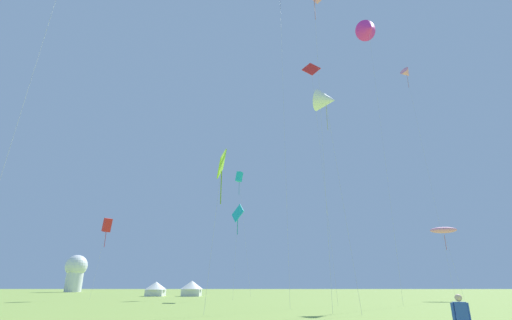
{
  "coord_description": "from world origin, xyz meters",
  "views": [
    {
      "loc": [
        0.36,
        -5.57,
        2.0
      ],
      "look_at": [
        0.0,
        32.0,
        15.05
      ],
      "focal_mm": 25.33,
      "sensor_mm": 36.0,
      "label": 1
    }
  ],
  "objects_px": {
    "kite_cyan_diamond": "(238,214)",
    "kite_white_delta": "(326,100)",
    "kite_magenta_delta": "(369,29)",
    "kite_cyan_box": "(239,177)",
    "festival_tent_center": "(192,288)",
    "festival_tent_left": "(156,288)",
    "kite_red_box": "(107,225)",
    "observatory_dome": "(76,271)",
    "kite_blue_diamond": "(280,1)",
    "kite_lime_diamond": "(222,165)",
    "kite_pink_parafoil": "(443,230)",
    "kite_pink_delta": "(407,73)"
  },
  "relations": [
    {
      "from": "kite_cyan_diamond",
      "to": "kite_white_delta",
      "type": "relative_size",
      "value": 0.72
    },
    {
      "from": "kite_blue_diamond",
      "to": "kite_pink_delta",
      "type": "relative_size",
      "value": 0.99
    },
    {
      "from": "kite_red_box",
      "to": "festival_tent_center",
      "type": "height_order",
      "value": "kite_red_box"
    },
    {
      "from": "kite_pink_parafoil",
      "to": "kite_white_delta",
      "type": "bearing_deg",
      "value": -129.71
    },
    {
      "from": "kite_cyan_diamond",
      "to": "kite_red_box",
      "type": "bearing_deg",
      "value": 177.12
    },
    {
      "from": "kite_cyan_box",
      "to": "kite_magenta_delta",
      "type": "height_order",
      "value": "kite_magenta_delta"
    },
    {
      "from": "kite_cyan_box",
      "to": "kite_white_delta",
      "type": "relative_size",
      "value": 1.17
    },
    {
      "from": "kite_lime_diamond",
      "to": "kite_pink_parafoil",
      "type": "relative_size",
      "value": 1.24
    },
    {
      "from": "kite_red_box",
      "to": "kite_magenta_delta",
      "type": "xyz_separation_m",
      "value": [
        38.67,
        -13.64,
        25.06
      ]
    },
    {
      "from": "kite_cyan_box",
      "to": "kite_lime_diamond",
      "type": "bearing_deg",
      "value": -88.99
    },
    {
      "from": "kite_cyan_box",
      "to": "festival_tent_center",
      "type": "relative_size",
      "value": 5.23
    },
    {
      "from": "kite_red_box",
      "to": "festival_tent_center",
      "type": "relative_size",
      "value": 2.76
    },
    {
      "from": "kite_cyan_diamond",
      "to": "kite_blue_diamond",
      "type": "xyz_separation_m",
      "value": [
        5.87,
        -19.69,
        21.97
      ]
    },
    {
      "from": "kite_blue_diamond",
      "to": "festival_tent_center",
      "type": "height_order",
      "value": "kite_blue_diamond"
    },
    {
      "from": "kite_white_delta",
      "to": "kite_cyan_box",
      "type": "bearing_deg",
      "value": 105.24
    },
    {
      "from": "kite_cyan_diamond",
      "to": "kite_magenta_delta",
      "type": "distance_m",
      "value": 32.56
    },
    {
      "from": "kite_white_delta",
      "to": "kite_pink_delta",
      "type": "bearing_deg",
      "value": 51.87
    },
    {
      "from": "kite_magenta_delta",
      "to": "kite_white_delta",
      "type": "xyz_separation_m",
      "value": [
        -9.25,
        -12.4,
        -17.87
      ]
    },
    {
      "from": "kite_white_delta",
      "to": "observatory_dome",
      "type": "xyz_separation_m",
      "value": [
        -62.17,
        85.12,
        -11.86
      ]
    },
    {
      "from": "kite_cyan_diamond",
      "to": "kite_pink_delta",
      "type": "distance_m",
      "value": 37.4
    },
    {
      "from": "kite_cyan_diamond",
      "to": "kite_blue_diamond",
      "type": "bearing_deg",
      "value": -73.39
    },
    {
      "from": "kite_lime_diamond",
      "to": "festival_tent_left",
      "type": "relative_size",
      "value": 3.22
    },
    {
      "from": "festival_tent_left",
      "to": "observatory_dome",
      "type": "distance_m",
      "value": 55.21
    },
    {
      "from": "kite_lime_diamond",
      "to": "kite_white_delta",
      "type": "relative_size",
      "value": 0.68
    },
    {
      "from": "kite_blue_diamond",
      "to": "festival_tent_left",
      "type": "relative_size",
      "value": 9.1
    },
    {
      "from": "festival_tent_left",
      "to": "kite_white_delta",
      "type": "bearing_deg",
      "value": -59.35
    },
    {
      "from": "kite_pink_delta",
      "to": "festival_tent_center",
      "type": "xyz_separation_m",
      "value": [
        -38.29,
        19.21,
        -34.74
      ]
    },
    {
      "from": "kite_lime_diamond",
      "to": "kite_pink_delta",
      "type": "xyz_separation_m",
      "value": [
        28.46,
        25.05,
        24.78
      ]
    },
    {
      "from": "observatory_dome",
      "to": "kite_white_delta",
      "type": "bearing_deg",
      "value": -53.86
    },
    {
      "from": "kite_lime_diamond",
      "to": "kite_red_box",
      "type": "bearing_deg",
      "value": 127.27
    },
    {
      "from": "festival_tent_center",
      "to": "kite_white_delta",
      "type": "bearing_deg",
      "value": -66.48
    },
    {
      "from": "kite_cyan_box",
      "to": "kite_blue_diamond",
      "type": "distance_m",
      "value": 34.0
    },
    {
      "from": "kite_magenta_delta",
      "to": "festival_tent_center",
      "type": "distance_m",
      "value": 54.33
    },
    {
      "from": "festival_tent_left",
      "to": "observatory_dome",
      "type": "relative_size",
      "value": 0.37
    },
    {
      "from": "kite_cyan_diamond",
      "to": "festival_tent_center",
      "type": "height_order",
      "value": "kite_cyan_diamond"
    },
    {
      "from": "kite_blue_diamond",
      "to": "kite_pink_delta",
      "type": "bearing_deg",
      "value": 40.16
    },
    {
      "from": "kite_pink_delta",
      "to": "festival_tent_left",
      "type": "xyz_separation_m",
      "value": [
        -45.17,
        19.21,
        -34.82
      ]
    },
    {
      "from": "kite_lime_diamond",
      "to": "festival_tent_left",
      "type": "xyz_separation_m",
      "value": [
        -16.71,
        44.26,
        -10.04
      ]
    },
    {
      "from": "kite_cyan_diamond",
      "to": "kite_pink_parafoil",
      "type": "relative_size",
      "value": 1.32
    },
    {
      "from": "kite_magenta_delta",
      "to": "kite_lime_diamond",
      "type": "bearing_deg",
      "value": -145.0
    },
    {
      "from": "kite_cyan_diamond",
      "to": "festival_tent_left",
      "type": "height_order",
      "value": "kite_cyan_diamond"
    },
    {
      "from": "kite_pink_delta",
      "to": "kite_pink_parafoil",
      "type": "bearing_deg",
      "value": 35.39
    },
    {
      "from": "kite_pink_delta",
      "to": "kite_white_delta",
      "type": "relative_size",
      "value": 1.96
    },
    {
      "from": "kite_cyan_box",
      "to": "observatory_dome",
      "type": "relative_size",
      "value": 2.07
    },
    {
      "from": "kite_lime_diamond",
      "to": "kite_pink_parafoil",
      "type": "distance_m",
      "value": 41.27
    },
    {
      "from": "kite_blue_diamond",
      "to": "kite_red_box",
      "type": "bearing_deg",
      "value": 141.42
    },
    {
      "from": "kite_cyan_diamond",
      "to": "kite_white_delta",
      "type": "xyz_separation_m",
      "value": [
        9.35,
        -25.03,
        5.68
      ]
    },
    {
      "from": "kite_pink_delta",
      "to": "festival_tent_center",
      "type": "height_order",
      "value": "kite_pink_delta"
    },
    {
      "from": "festival_tent_left",
      "to": "kite_magenta_delta",
      "type": "bearing_deg",
      "value": -41.7
    },
    {
      "from": "kite_pink_parafoil",
      "to": "kite_pink_delta",
      "type": "bearing_deg",
      "value": -144.61
    }
  ]
}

